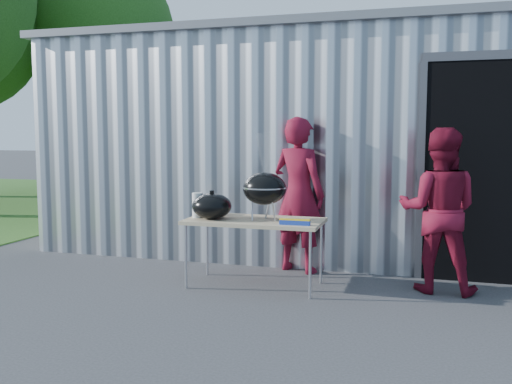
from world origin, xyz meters
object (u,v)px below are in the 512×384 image
(person_cook, at_px, (299,195))
(person_bystander, at_px, (439,210))
(kettle_grill, at_px, (264,182))
(folding_table, at_px, (255,223))

(person_cook, distance_m, person_bystander, 1.69)
(kettle_grill, height_order, person_cook, person_cook)
(folding_table, bearing_deg, kettle_grill, -8.23)
(folding_table, distance_m, kettle_grill, 0.47)
(person_bystander, bearing_deg, kettle_grill, 15.65)
(kettle_grill, distance_m, person_cook, 0.88)
(kettle_grill, bearing_deg, folding_table, 171.77)
(folding_table, xyz_separation_m, person_bystander, (1.94, 0.37, 0.17))
(folding_table, distance_m, person_bystander, 1.98)
(person_cook, relative_size, person_bystander, 1.08)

